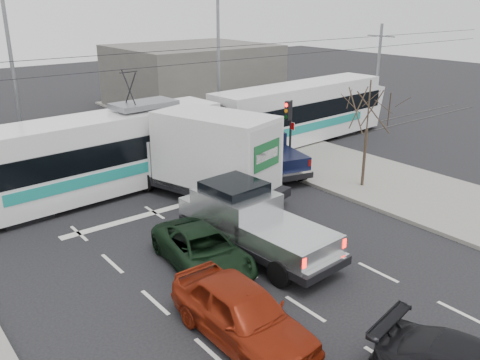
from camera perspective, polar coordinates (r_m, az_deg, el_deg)
ground at (r=18.32m, az=4.42°, el=-8.24°), size 120.00×120.00×0.00m
sidewalk_right at (r=24.78m, az=20.04°, el=-1.58°), size 6.00×60.00×0.15m
rails at (r=25.93m, az=-10.59°, el=0.10°), size 60.00×1.60×0.03m
building_right at (r=43.04m, az=-5.36°, el=11.54°), size 12.00×10.00×5.00m
bare_tree at (r=24.00m, az=14.22°, el=7.64°), size 2.40×2.40×5.00m
traffic_signal at (r=26.02m, az=5.53°, el=6.68°), size 0.44×0.44×3.60m
street_lamp_near at (r=31.88m, az=-2.71°, el=13.48°), size 2.38×0.25×9.00m
street_lamp_far at (r=28.88m, az=-24.51°, el=11.12°), size 2.38×0.25×9.00m
catenary at (r=24.92m, az=-11.15°, el=8.51°), size 60.00×0.20×7.00m
tram at (r=27.23m, az=-3.10°, el=5.59°), size 26.76×4.44×5.44m
silver_pickup at (r=18.09m, az=1.12°, el=-4.44°), size 2.70×6.62×2.35m
box_truck at (r=22.87m, az=-4.08°, el=2.78°), size 4.80×8.23×3.90m
navy_pickup at (r=26.45m, az=2.75°, el=3.47°), size 3.34×5.98×2.38m
green_car at (r=17.16m, az=-4.19°, el=-7.83°), size 2.82×4.95×1.30m
red_car at (r=13.74m, az=0.22°, el=-14.70°), size 1.93×4.76×1.62m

